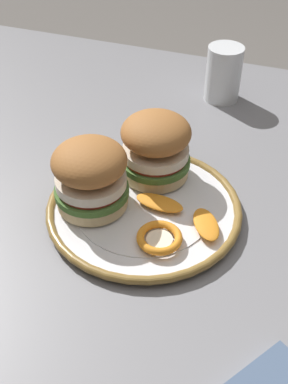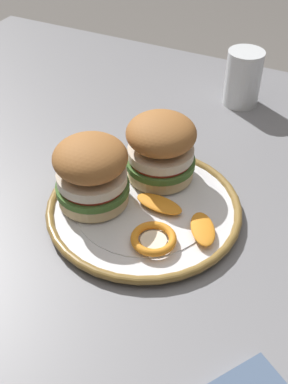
% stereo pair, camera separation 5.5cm
% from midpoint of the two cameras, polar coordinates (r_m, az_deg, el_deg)
% --- Properties ---
extents(dining_table, '(1.32, 1.05, 0.73)m').
position_cam_midpoint_polar(dining_table, '(0.77, 2.89, -7.27)').
color(dining_table, gray).
rests_on(dining_table, ground).
extents(dinner_plate, '(0.28, 0.28, 0.02)m').
position_cam_midpoint_polar(dinner_plate, '(0.70, 2.24, -1.98)').
color(dinner_plate, white).
rests_on(dinner_plate, dining_table).
extents(sandwich_half_left, '(0.14, 0.14, 0.10)m').
position_cam_midpoint_polar(sandwich_half_left, '(0.67, -3.85, 2.35)').
color(sandwich_half_left, beige).
rests_on(sandwich_half_left, dinner_plate).
extents(sandwich_half_right, '(0.14, 0.14, 0.10)m').
position_cam_midpoint_polar(sandwich_half_right, '(0.72, 4.18, 5.24)').
color(sandwich_half_right, beige).
rests_on(sandwich_half_right, dinner_plate).
extents(orange_peel_curled, '(0.08, 0.08, 0.01)m').
position_cam_midpoint_polar(orange_peel_curled, '(0.64, 3.60, -5.56)').
color(orange_peel_curled, orange).
rests_on(orange_peel_curled, dinner_plate).
extents(orange_peel_strip_long, '(0.07, 0.04, 0.01)m').
position_cam_midpoint_polar(orange_peel_strip_long, '(0.68, 3.92, -1.70)').
color(orange_peel_strip_long, orange).
rests_on(orange_peel_strip_long, dinner_plate).
extents(orange_peel_strip_short, '(0.06, 0.07, 0.01)m').
position_cam_midpoint_polar(orange_peel_strip_short, '(0.66, 9.26, -4.35)').
color(orange_peel_strip_short, orange).
rests_on(orange_peel_strip_short, dinner_plate).
extents(drinking_glass, '(0.07, 0.07, 0.10)m').
position_cam_midpoint_polar(drinking_glass, '(0.96, 13.11, 12.48)').
color(drinking_glass, white).
rests_on(drinking_glass, dining_table).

